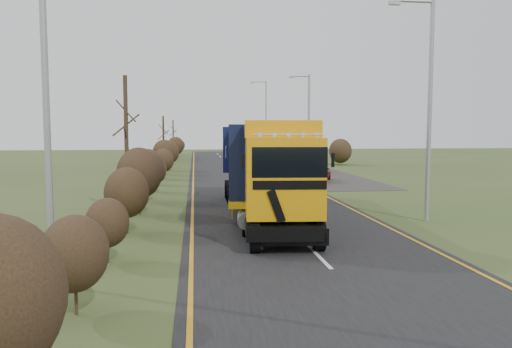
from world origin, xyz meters
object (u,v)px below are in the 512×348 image
object	(u,v)px
streetlight_near	(427,100)
car_red_hatchback	(318,172)
car_blue_sedan	(305,163)
speed_sign	(313,165)
lorry	(260,164)

from	to	relation	value
streetlight_near	car_red_hatchback	bearing A→B (deg)	91.36
car_blue_sedan	speed_sign	size ratio (longest dim) A/B	2.23
streetlight_near	speed_sign	world-z (taller)	streetlight_near
car_red_hatchback	streetlight_near	bearing A→B (deg)	113.74
car_red_hatchback	streetlight_near	world-z (taller)	streetlight_near
car_red_hatchback	speed_sign	bearing A→B (deg)	92.25
car_red_hatchback	car_blue_sedan	world-z (taller)	car_blue_sedan
car_blue_sedan	streetlight_near	world-z (taller)	streetlight_near
lorry	car_red_hatchback	xyz separation A→B (m)	(6.10, 14.07, -1.60)
streetlight_near	lorry	bearing A→B (deg)	161.61
lorry	speed_sign	size ratio (longest dim) A/B	7.07
car_blue_sedan	speed_sign	distance (m)	11.85
speed_sign	car_red_hatchback	bearing A→B (deg)	69.87
lorry	streetlight_near	size ratio (longest dim) A/B	1.64
lorry	car_blue_sedan	xyz separation A→B (m)	(7.07, 22.71, -1.52)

